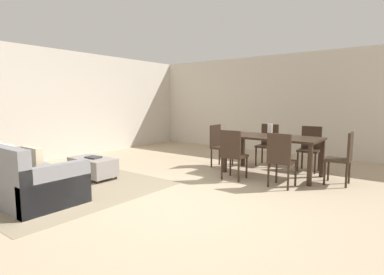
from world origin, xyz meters
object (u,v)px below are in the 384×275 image
dining_chair_near_left (233,152)px  dining_chair_head_east (343,155)px  dining_chair_far_left (268,142)px  dining_chair_head_west (219,143)px  book_on_ottoman (93,157)px  ottoman_table (93,166)px  dining_table (272,141)px  vase_centerpiece (270,130)px  dining_chair_near_right (281,157)px  dining_chair_far_right (310,146)px  couch (19,178)px

dining_chair_near_left → dining_chair_head_east: bearing=26.7°
dining_chair_far_left → dining_chair_head_west: (-0.78, -0.84, 0.00)m
dining_chair_head_west → book_on_ottoman: 2.65m
dining_chair_far_left → ottoman_table: bearing=-123.8°
dining_table → vase_centerpiece: bearing=151.7°
dining_chair_near_right → dining_chair_far_right: size_ratio=1.00×
dining_table → dining_chair_far_left: size_ratio=1.96×
dining_table → book_on_ottoman: 3.43m
book_on_ottoman → dining_chair_far_left: bearing=56.7°
dining_chair_near_left → dining_chair_head_west: (-0.81, 0.82, 0.00)m
couch → dining_table: bearing=56.1°
dining_chair_far_left → dining_chair_head_west: bearing=-132.7°
couch → dining_chair_near_right: 4.12m
dining_table → book_on_ottoman: bearing=-137.5°
dining_chair_head_east → vase_centerpiece: size_ratio=3.88×
dining_chair_far_left → dining_chair_near_right: bearing=-60.4°
dining_table → vase_centerpiece: size_ratio=7.58×
couch → dining_chair_near_left: 3.51m
dining_table → vase_centerpiece: 0.22m
dining_chair_near_right → couch: bearing=-135.6°
vase_centerpiece → dining_table: bearing=-28.3°
couch → dining_chair_near_right: (2.94, 2.88, 0.23)m
dining_chair_near_right → book_on_ottoman: dining_chair_near_right is taller
ottoman_table → book_on_ottoman: (0.04, -0.01, 0.18)m
dining_chair_near_right → dining_chair_far_right: (0.01, 1.60, 0.00)m
dining_chair_near_left → dining_chair_head_west: size_ratio=1.00×
dining_chair_head_west → couch: bearing=-108.6°
dining_chair_near_left → dining_chair_far_right: same height
dining_chair_head_west → vase_centerpiece: (1.16, 0.04, 0.36)m
dining_chair_far_right → book_on_ottoman: (-3.00, -3.13, -0.12)m
ottoman_table → dining_chair_near_right: bearing=26.6°
ottoman_table → dining_chair_far_left: dining_chair_far_left is taller
couch → dining_table: (2.46, 3.66, 0.38)m
ottoman_table → dining_chair_near_right: size_ratio=1.00×
dining_chair_near_left → dining_chair_head_east: 1.89m
dining_chair_near_left → dining_chair_far_left: bearing=91.1°
dining_chair_head_west → dining_chair_far_right: bearing=25.5°
couch → book_on_ottoman: bearing=92.5°
dining_table → dining_chair_near_left: size_ratio=1.96×
couch → dining_chair_far_left: dining_chair_far_left is taller
dining_chair_far_left → dining_chair_far_right: (0.93, -0.03, 0.00)m
couch → dining_table: 4.43m
dining_chair_far_right → dining_chair_head_east: (0.79, -0.79, 0.00)m
dining_table → book_on_ottoman: (-2.52, -2.31, -0.27)m
dining_chair_near_left → dining_chair_far_right: 1.87m
dining_table → dining_chair_far_right: bearing=59.3°
dining_chair_far_right → dining_chair_head_east: 1.12m
ottoman_table → dining_chair_near_right: 3.41m
ottoman_table → dining_table: bearing=42.0°
dining_chair_near_left → vase_centerpiece: size_ratio=3.88×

